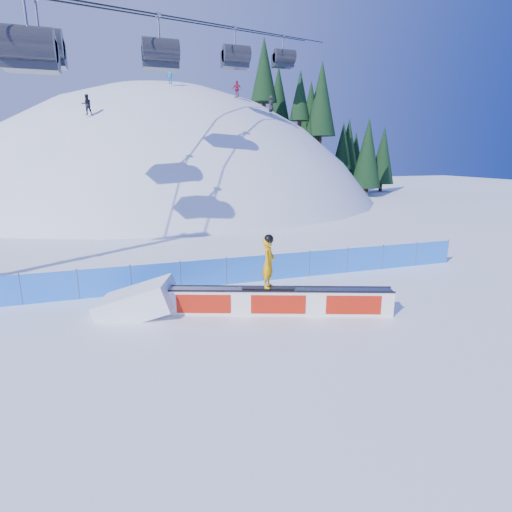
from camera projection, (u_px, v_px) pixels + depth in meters
name	position (u px, v px, depth m)	size (l,w,h in m)	color
ground	(286.00, 321.00, 13.77)	(160.00, 160.00, 0.00)	white
snow_hill	(173.00, 325.00, 56.93)	(64.00, 64.00, 64.00)	white
treeline	(337.00, 126.00, 55.37)	(23.90, 11.86, 19.60)	#321F14
safety_fence	(248.00, 269.00, 17.77)	(22.05, 0.05, 1.30)	blue
chairlift	(224.00, 27.00, 36.37)	(40.80, 41.70, 22.00)	gray
rail_box	(278.00, 301.00, 14.26)	(7.85, 3.19, 0.97)	white
snow_ramp	(138.00, 313.00, 14.47)	(2.62, 1.75, 0.98)	white
snowboarder	(268.00, 262.00, 13.91)	(1.87, 0.92, 1.94)	black
distant_skiers	(190.00, 91.00, 39.55)	(18.99, 7.55, 5.49)	black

